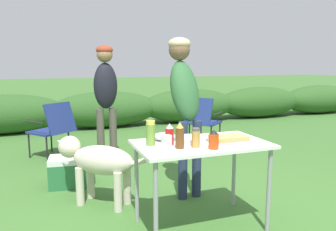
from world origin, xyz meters
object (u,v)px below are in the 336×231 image
folding_table (201,152)px  relish_jar (151,133)px  paper_cup_stack (167,145)px  standing_person_with_beanie (106,90)px  spice_jar (196,138)px  camp_chair_green_behind_table (202,119)px  standing_person_in_red_jacket (184,93)px  dog (97,161)px  cooler_box (71,171)px  mixing_bowl (164,136)px  food_tray (229,139)px  plate_stack (191,139)px  beer_bottle (180,136)px  camp_chair_near_hedge (53,127)px  ketchup_bottle (170,135)px  hot_sauce_bottle (213,140)px

folding_table → relish_jar: 0.46m
paper_cup_stack → standing_person_with_beanie: standing_person_with_beanie is taller
folding_table → relish_jar: size_ratio=5.48×
spice_jar → camp_chair_green_behind_table: bearing=62.8°
standing_person_in_red_jacket → dog: (-0.91, 0.05, -0.65)m
cooler_box → mixing_bowl: bearing=128.1°
food_tray → mixing_bowl: 0.54m
spice_jar → relish_jar: bearing=148.6°
plate_stack → folding_table: bearing=-41.6°
plate_stack → mixing_bowl: (-0.19, 0.14, 0.01)m
mixing_bowl → cooler_box: 1.51m
food_tray → camp_chair_green_behind_table: camp_chair_green_behind_table is taller
relish_jar → standing_person_with_beanie: bearing=90.4°
standing_person_with_beanie → plate_stack: bearing=-85.2°
food_tray → beer_bottle: bearing=-173.8°
mixing_bowl → dog: mixing_bowl is taller
spice_jar → relish_jar: size_ratio=0.77×
paper_cup_stack → camp_chair_near_hedge: bearing=104.7°
dog → relish_jar: bearing=-114.5°
paper_cup_stack → ketchup_bottle: (0.12, 0.24, 0.01)m
beer_bottle → food_tray: bearing=6.2°
beer_bottle → camp_chair_green_behind_table: beer_bottle is taller
food_tray → beer_bottle: 0.47m
folding_table → paper_cup_stack: size_ratio=8.09×
camp_chair_near_hedge → ketchup_bottle: bearing=-109.9°
paper_cup_stack → standing_person_with_beanie: size_ratio=0.08×
food_tray → camp_chair_green_behind_table: (1.02, 2.58, -0.30)m
food_tray → mixing_bowl: size_ratio=1.67×
paper_cup_stack → camp_chair_green_behind_table: (1.64, 2.74, -0.34)m
standing_person_with_beanie → relish_jar: bearing=-95.0°
folding_table → camp_chair_near_hedge: 2.87m
spice_jar → cooler_box: 1.85m
mixing_bowl → spice_jar: (0.15, -0.32, 0.04)m
cooler_box → camp_chair_near_hedge: bearing=-75.9°
food_tray → hot_sauce_bottle: (-0.23, -0.16, 0.05)m
ketchup_bottle → standing_person_with_beanie: 2.09m
spice_jar → standing_person_in_red_jacket: (0.26, 0.85, 0.27)m
plate_stack → spice_jar: (-0.04, -0.18, 0.05)m
cooler_box → folding_table: bearing=132.0°
ketchup_bottle → hot_sauce_bottle: bearing=-41.4°
standing_person_with_beanie → dog: (-0.32, -1.32, -0.60)m
standing_person_with_beanie → ketchup_bottle: bearing=-90.9°
camp_chair_green_behind_table → cooler_box: (-2.23, -1.15, -0.30)m
standing_person_in_red_jacket → camp_chair_green_behind_table: (1.10, 1.80, -0.62)m
hot_sauce_bottle → standing_person_in_red_jacket: size_ratio=0.09×
relish_jar → dog: relish_jar is taller
food_tray → ketchup_bottle: size_ratio=1.88×
camp_chair_green_behind_table → mixing_bowl: bearing=-73.2°
folding_table → standing_person_in_red_jacket: standing_person_in_red_jacket is taller
mixing_bowl → camp_chair_green_behind_table: (1.51, 2.33, -0.30)m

